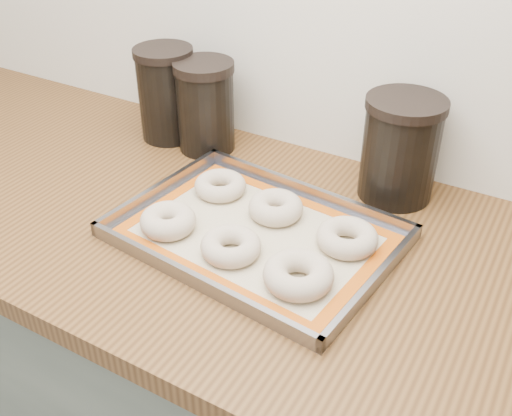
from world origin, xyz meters
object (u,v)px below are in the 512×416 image
Objects in this scene: bagel_back_left at (220,186)px; canister_left at (166,94)px; baking_tray at (256,234)px; bagel_back_right at (347,238)px; canister_mid at (205,106)px; bagel_back_mid at (276,207)px; bagel_front_mid at (231,246)px; bagel_front_left at (168,221)px; canister_right at (400,148)px; bagel_front_right at (298,275)px.

bagel_back_left is 0.48× the size of canister_left.
canister_left is at bearing 146.86° from baking_tray.
bagel_back_right is at bearing 18.02° from baking_tray.
bagel_back_mid is at bearing -32.41° from canister_mid.
canister_mid is (-0.13, 0.15, 0.08)m from bagel_back_left.
canister_left is (-0.35, 0.30, 0.08)m from bagel_front_mid.
bagel_front_left is at bearing -94.83° from bagel_back_left.
bagel_back_left is 0.21m from canister_mid.
canister_mid is (-0.40, 0.18, 0.07)m from bagel_back_right.
bagel_back_left is at bearing 85.17° from bagel_front_left.
baking_tray is 4.80× the size of bagel_back_right.
canister_right is (0.52, 0.02, -0.00)m from canister_left.
canister_right reaches higher than bagel_front_left.
bagel_back_mid is at bearing -130.51° from canister_right.
bagel_front_mid is 0.13m from bagel_front_right.
bagel_front_mid is at bearing -1.89° from bagel_front_left.
baking_tray is 0.35m from canister_mid.
baking_tray is 0.16m from bagel_back_right.
canister_mid reaches higher than bagel_front_right.
bagel_front_mid is 0.13m from bagel_back_mid.
bagel_front_left is 0.99× the size of bagel_back_left.
bagel_back_mid is at bearing 88.37° from baking_tray.
bagel_front_left is at bearing 176.53° from bagel_front_right.
canister_mid is (-0.25, 0.23, 0.09)m from baking_tray.
bagel_front_left is 0.15m from bagel_back_left.
bagel_front_mid is 0.47m from canister_left.
bagel_back_left is at bearing 146.65° from baking_tray.
bagel_back_mid reaches higher than baking_tray.
baking_tray is 0.14m from bagel_front_right.
bagel_front_left is 0.44m from canister_right.
bagel_front_left is 0.50× the size of canister_mid.
bagel_back_right is at bearing 36.56° from bagel_front_mid.
canister_right is at bearing 49.49° from bagel_back_mid.
canister_left reaches higher than bagel_back_right.
canister_mid reaches higher than bagel_front_left.
canister_right is (0.01, 0.20, 0.08)m from bagel_back_right.
canister_left is (-0.36, 0.23, 0.09)m from baking_tray.
bagel_front_right reaches higher than bagel_back_left.
baking_tray is 5.05× the size of bagel_back_left.
bagel_front_left is at bearing 178.11° from bagel_front_mid.
bagel_front_left is 0.32m from canister_mid.
bagel_front_mid is 0.19m from bagel_back_right.
bagel_front_left is at bearing -155.50° from baking_tray.
bagel_back_left is at bearing 172.65° from bagel_back_right.
bagel_front_right reaches higher than bagel_back_right.
bagel_back_mid is at bearing 42.80° from bagel_front_left.
canister_right reaches higher than bagel_back_left.
bagel_front_right is 0.58m from canister_left.
canister_right is at bearing 2.92° from canister_mid.
canister_left is at bearing 146.98° from bagel_back_left.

